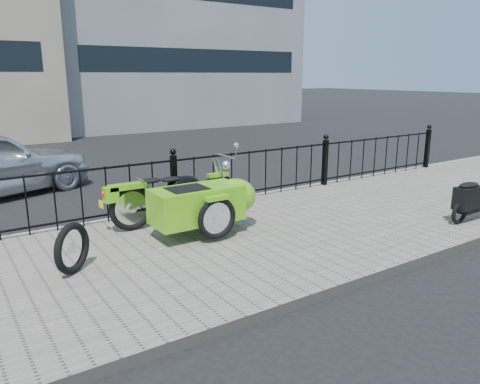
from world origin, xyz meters
TOP-DOWN VIEW (x-y plane):
  - ground at (0.00, 0.00)m, footprint 120.00×120.00m
  - sidewalk at (0.00, -0.50)m, footprint 30.00×3.80m
  - curb at (0.00, 1.44)m, footprint 30.00×0.10m
  - iron_fence at (0.00, 1.30)m, footprint 14.11×0.11m
  - motorcycle_sidecar at (-0.12, 0.08)m, footprint 2.28×1.48m
  - scooter at (3.76, -1.85)m, footprint 1.34×0.39m
  - spare_tire at (-2.15, -0.42)m, footprint 0.53×0.46m

SIDE VIEW (x-z plane):
  - ground at x=0.00m, z-range 0.00..0.00m
  - sidewalk at x=0.00m, z-range 0.00..0.12m
  - curb at x=0.00m, z-range 0.00..0.12m
  - spare_tire at x=-2.15m, z-range 0.12..0.73m
  - scooter at x=3.76m, z-range 0.02..0.93m
  - iron_fence at x=0.00m, z-range 0.05..1.12m
  - motorcycle_sidecar at x=-0.12m, z-range 0.10..1.09m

